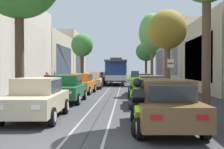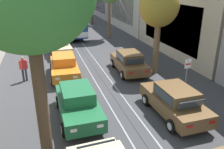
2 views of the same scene
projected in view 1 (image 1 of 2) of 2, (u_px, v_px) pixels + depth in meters
ground_plane at (115, 88)px, 27.97m from camera, size 160.00×160.00×0.00m
trolley_track_rails at (116, 86)px, 31.27m from camera, size 1.14×61.00×0.01m
building_facade_left at (34, 54)px, 32.75m from camera, size 5.16×52.70×8.45m
building_facade_right at (203, 54)px, 30.99m from camera, size 5.61×52.70×7.90m
parked_car_beige_near_left at (37, 98)px, 10.66m from camera, size 2.14×4.42×1.58m
parked_car_green_second_left at (66, 88)px, 16.18m from camera, size 2.04×4.38×1.58m
parked_car_orange_mid_left at (81, 83)px, 21.93m from camera, size 2.11×4.41×1.58m
parked_car_beige_fourth_left at (92, 80)px, 27.86m from camera, size 2.13×4.42×1.58m
parked_car_maroon_fifth_left at (96, 79)px, 33.10m from camera, size 2.05×4.38×1.58m
parked_car_silver_sixth_left at (100, 77)px, 38.57m from camera, size 2.03×4.38×1.58m
parked_car_brown_near_right at (164, 104)px, 8.82m from camera, size 2.12×4.41×1.58m
parked_car_brown_second_right at (149, 90)px, 14.76m from camera, size 2.06×4.39×1.58m
parked_car_brown_mid_right at (141, 84)px, 21.22m from camera, size 2.11×4.41×1.58m
street_tree_kerb_left_second at (82, 46)px, 34.12m from camera, size 2.68×2.15×6.31m
street_tree_kerb_right_second at (167, 31)px, 20.42m from camera, size 2.82×2.41×6.30m
street_tree_kerb_right_mid at (152, 33)px, 33.02m from camera, size 3.13×2.59×8.61m
street_tree_kerb_right_fourth at (146, 52)px, 43.20m from camera, size 3.19×3.14×6.25m
cable_car_trolley at (117, 71)px, 34.94m from camera, size 2.59×9.14×3.28m
motorcycle_with_rider at (136, 101)px, 8.10m from camera, size 0.53×1.85×1.86m
pedestrian_on_left_pavement at (47, 81)px, 22.02m from camera, size 0.55×0.39×1.73m
fire_hydrant at (15, 103)px, 12.34m from camera, size 0.40×0.22×0.84m
street_sign_post at (170, 75)px, 15.82m from camera, size 0.36×0.07×2.56m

